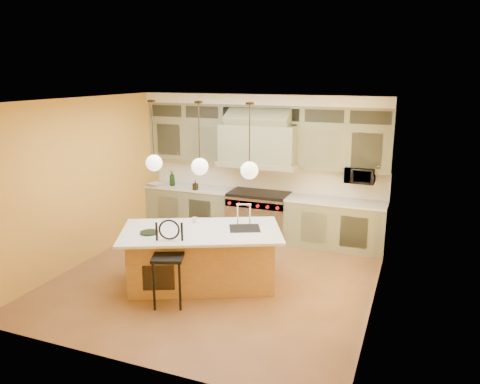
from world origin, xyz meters
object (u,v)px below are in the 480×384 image
at_px(range, 259,215).
at_px(kitchen_island, 202,256).
at_px(counter_stool, 168,258).
at_px(microwave, 360,175).

height_order(range, kitchen_island, kitchen_island).
height_order(range, counter_stool, counter_stool).
height_order(kitchen_island, microwave, microwave).
distance_m(range, counter_stool, 3.18).
distance_m(kitchen_island, counter_stool, 0.82).
relative_size(range, microwave, 2.21).
distance_m(kitchen_island, microwave, 3.39).
bearing_deg(counter_stool, microwave, 35.23).
bearing_deg(counter_stool, kitchen_island, 57.91).
height_order(counter_stool, microwave, microwave).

